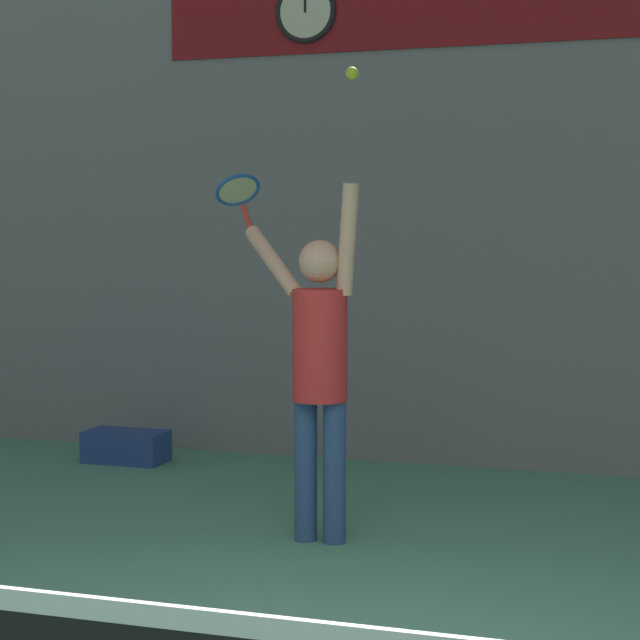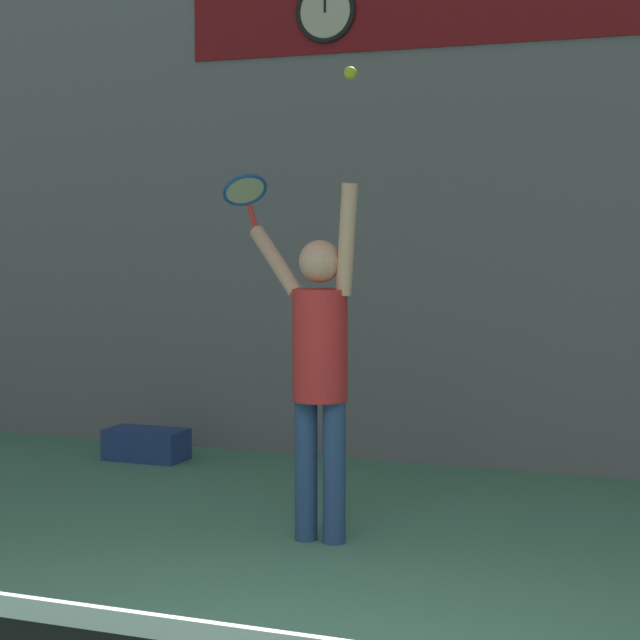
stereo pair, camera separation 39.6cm
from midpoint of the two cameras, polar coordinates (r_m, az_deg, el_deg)
back_wall at (r=8.66m, az=11.94°, el=9.16°), size 18.00×0.10×5.00m
scoreboard_clock at (r=9.12m, az=1.55°, el=14.96°), size 0.49×0.04×0.49m
tennis_player at (r=6.52m, az=1.70°, el=-1.85°), size 0.84×0.53×2.03m
tennis_racket at (r=7.17m, az=-2.10°, el=6.27°), size 0.36×0.36×0.37m
tennis_ball at (r=6.40m, az=3.32°, el=12.06°), size 0.07×0.07×0.07m
equipment_bag at (r=9.08m, az=-7.31°, el=-6.10°), size 0.62×0.33×0.24m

